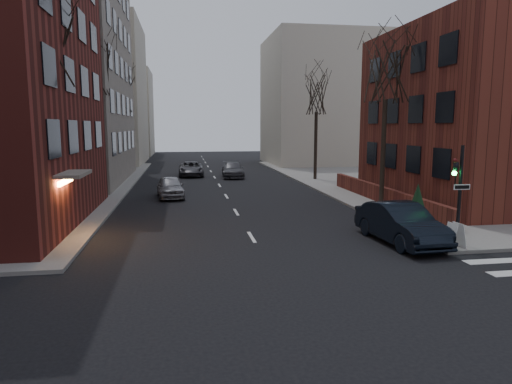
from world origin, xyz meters
TOP-DOWN VIEW (x-y plane):
  - building_left_tan at (-17.00, 34.00)m, footprint 18.00×18.00m
  - building_right_brick at (16.50, 19.00)m, footprint 12.00×14.00m
  - low_wall_right at (9.30, 19.00)m, footprint 0.35×16.00m
  - building_distant_la at (-15.00, 55.00)m, footprint 14.00×16.00m
  - building_distant_ra at (15.00, 50.00)m, footprint 14.00×14.00m
  - building_distant_lb at (-13.00, 72.00)m, footprint 10.00×12.00m
  - traffic_signal at (7.94, 8.99)m, footprint 0.76×0.44m
  - tree_left_a at (-8.80, 14.00)m, footprint 4.18×4.18m
  - tree_left_b at (-8.80, 26.00)m, footprint 4.40×4.40m
  - tree_left_c at (-8.80, 40.00)m, footprint 3.96×3.96m
  - tree_right_a at (8.80, 18.00)m, footprint 3.96×3.96m
  - tree_right_b at (8.80, 32.00)m, footprint 3.74×3.74m
  - streetlamp_near at (-8.20, 22.00)m, footprint 0.36×0.36m
  - streetlamp_far at (-8.20, 42.00)m, footprint 0.36×0.36m
  - parked_sedan at (6.03, 10.00)m, footprint 2.16×5.24m
  - car_lane_silver at (-3.86, 24.09)m, footprint 2.12×4.44m
  - car_lane_gray at (1.75, 35.75)m, footprint 2.31×5.09m
  - car_lane_far at (-2.19, 37.55)m, footprint 2.43×5.15m
  - sandwich_board at (7.58, 8.50)m, footprint 0.50×0.66m
  - evergreen_shrub at (7.30, 11.01)m, footprint 1.78×1.78m

SIDE VIEW (x-z plane):
  - low_wall_right at x=9.30m, z-range 0.15..1.15m
  - sandwich_board at x=7.58m, z-range 0.15..1.15m
  - car_lane_far at x=-2.19m, z-range 0.00..1.42m
  - car_lane_gray at x=1.75m, z-range 0.00..1.45m
  - car_lane_silver at x=-3.86m, z-range 0.00..1.46m
  - parked_sedan at x=6.03m, z-range 0.00..1.69m
  - evergreen_shrub at x=7.30m, z-range 0.15..2.39m
  - traffic_signal at x=7.94m, z-range -0.09..3.91m
  - streetlamp_near at x=-8.20m, z-range 1.10..7.38m
  - streetlamp_far at x=-8.20m, z-range 1.10..7.38m
  - building_right_brick at x=16.50m, z-range 0.00..11.00m
  - building_distant_lb at x=-13.00m, z-range 0.00..14.00m
  - tree_right_b at x=8.80m, z-range 3.00..12.18m
  - building_distant_ra at x=15.00m, z-range 0.00..16.00m
  - tree_left_c at x=-8.80m, z-range 3.17..12.89m
  - tree_right_a at x=8.80m, z-range 3.17..12.89m
  - tree_left_a at x=-8.80m, z-range 3.34..13.60m
  - tree_left_b at x=-8.80m, z-range 3.51..14.31m
  - building_distant_la at x=-15.00m, z-range 0.00..18.00m
  - building_left_tan at x=-17.00m, z-range 0.00..28.00m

